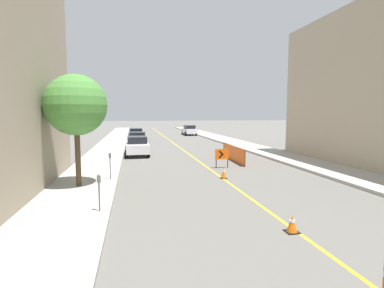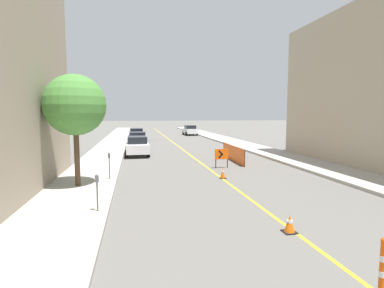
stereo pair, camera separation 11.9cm
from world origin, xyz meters
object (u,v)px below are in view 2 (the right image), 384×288
Objects in this scene: parked_car_curb_near at (137,146)px; parked_car_curb_far at (137,134)px; parked_car_opposite_side at (190,130)px; parking_meter_far_curb at (109,160)px; traffic_cone_second at (290,224)px; street_tree_left_near at (75,105)px; traffic_cone_third at (223,173)px; parked_car_curb_mid at (138,140)px; delineator_post_front at (382,274)px; parking_meter_near_curb at (97,185)px; arrow_barricade_primary at (222,155)px.

parked_car_curb_near is 1.01× the size of parked_car_curb_far.
parked_car_opposite_side is 33.54m from parking_meter_far_curb.
street_tree_left_near reaches higher than traffic_cone_second.
street_tree_left_near reaches higher than traffic_cone_third.
parked_car_curb_mid is 18.37m from parked_car_opposite_side.
delineator_post_front is at bearing -89.49° from traffic_cone_second.
parked_car_opposite_side is (4.40, 42.90, 0.27)m from delineator_post_front.
street_tree_left_near reaches higher than parked_car_curb_near.
parked_car_curb_near reaches higher than delineator_post_front.
delineator_post_front is 0.96× the size of parking_meter_near_curb.
parking_meter_far_curb reaches higher than traffic_cone_third.
parked_car_opposite_side is (8.48, 16.30, 0.00)m from parked_car_curb_mid.
parked_car_curb_mid is 1.02× the size of parked_car_curb_far.
traffic_cone_third is 0.47× the size of parking_meter_near_curb.
parked_car_opposite_side is 35.13m from street_tree_left_near.
parked_car_curb_far reaches higher than parking_meter_near_curb.
delineator_post_front is at bearing -83.02° from parked_car_curb_far.
parked_car_curb_near reaches higher than arrow_barricade_primary.
parked_car_curb_near and parked_car_curb_far have the same top height.
parking_meter_far_curb is (0.00, 5.09, 0.05)m from parking_meter_near_curb.
arrow_barricade_primary is at bearing -99.32° from parked_car_opposite_side.
parked_car_opposite_side is at bearing 74.77° from parking_meter_near_curb.
delineator_post_front is at bearing -62.46° from parking_meter_far_curb.
traffic_cone_third is at bearing -100.14° from parked_car_opposite_side.
street_tree_left_near is (-2.95, -16.79, 3.03)m from parked_car_curb_mid.
traffic_cone_second is 17.83m from parked_car_curb_near.
street_tree_left_near reaches higher than arrow_barricade_primary.
parked_car_opposite_side is at bearing 82.54° from traffic_cone_third.
parking_meter_far_curb is (-5.88, 0.23, 0.83)m from traffic_cone_third.
traffic_cone_third is at bearing 88.34° from traffic_cone_second.
parked_car_curb_far reaches higher than parking_meter_far_curb.
parked_car_curb_near is 13.78m from parked_car_curb_far.
traffic_cone_second is 6.27m from parking_meter_near_curb.
parked_car_curb_mid is (-4.26, 15.92, 0.51)m from traffic_cone_third.
street_tree_left_near reaches higher than parked_car_opposite_side.
arrow_barricade_primary is at bearing -65.88° from parked_car_curb_mid.
parked_car_curb_near reaches higher than parking_meter_near_curb.
parked_car_curb_mid is at bearing 80.05° from street_tree_left_near.
parked_car_curb_near reaches higher than traffic_cone_second.
street_tree_left_near is at bearing -96.56° from parked_car_curb_far.
parked_car_curb_mid and parked_car_curb_far have the same top height.
traffic_cone_third is at bearing -67.29° from parked_car_curb_near.
traffic_cone_second is at bearing -91.66° from traffic_cone_third.
parked_car_curb_far is (-4.34, 23.70, 0.51)m from traffic_cone_third.
traffic_cone_second is at bearing -82.36° from parked_car_curb_far.
parked_car_opposite_side is 38.43m from parking_meter_near_curb.
traffic_cone_second is at bearing -53.46° from parking_meter_far_curb.
parking_meter_near_curb is at bearing -136.04° from arrow_barricade_primary.
parking_meter_near_curb is (-1.62, -20.78, 0.27)m from parked_car_curb_mid.
traffic_cone_third is at bearing -110.83° from arrow_barricade_primary.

